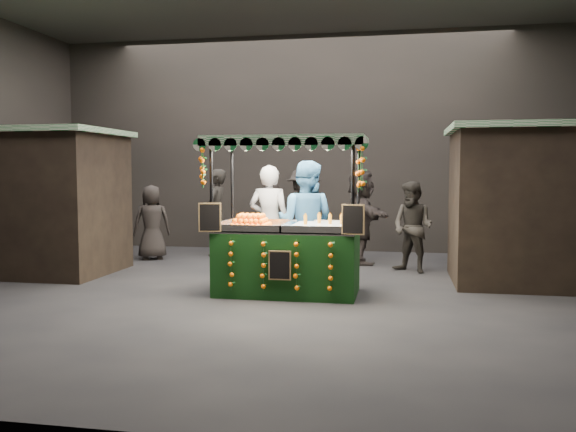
# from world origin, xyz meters

# --- Properties ---
(ground) EXTENTS (12.00, 12.00, 0.00)m
(ground) POSITION_xyz_m (0.00, 0.00, 0.00)
(ground) COLOR black
(ground) RESTS_ON ground
(market_hall) EXTENTS (12.10, 10.10, 5.05)m
(market_hall) POSITION_xyz_m (0.00, 0.00, 3.38)
(market_hall) COLOR black
(market_hall) RESTS_ON ground
(neighbour_stall_left) EXTENTS (3.00, 2.20, 2.60)m
(neighbour_stall_left) POSITION_xyz_m (-4.40, 1.00, 1.31)
(neighbour_stall_left) COLOR black
(neighbour_stall_left) RESTS_ON ground
(neighbour_stall_right) EXTENTS (3.00, 2.20, 2.60)m
(neighbour_stall_right) POSITION_xyz_m (4.40, 1.50, 1.31)
(neighbour_stall_right) COLOR black
(neighbour_stall_right) RESTS_ON ground
(juice_stall) EXTENTS (2.43, 1.43, 2.36)m
(juice_stall) POSITION_xyz_m (0.47, -0.07, 0.73)
(juice_stall) COLOR black
(juice_stall) RESTS_ON ground
(vendor_grey) EXTENTS (0.74, 0.52, 1.95)m
(vendor_grey) POSITION_xyz_m (-0.05, 1.00, 0.98)
(vendor_grey) COLOR gray
(vendor_grey) RESTS_ON ground
(vendor_blue) EXTENTS (1.10, 0.92, 2.02)m
(vendor_blue) POSITION_xyz_m (0.62, 0.73, 1.01)
(vendor_blue) COLOR #27547F
(vendor_blue) RESTS_ON ground
(shopper_0) EXTENTS (0.70, 0.64, 1.60)m
(shopper_0) POSITION_xyz_m (-3.96, 2.96, 0.80)
(shopper_0) COLOR black
(shopper_0) RESTS_ON ground
(shopper_1) EXTENTS (1.02, 0.97, 1.67)m
(shopper_1) POSITION_xyz_m (2.36, 2.25, 0.83)
(shopper_1) COLOR black
(shopper_1) RESTS_ON ground
(shopper_2) EXTENTS (0.94, 0.44, 1.57)m
(shopper_2) POSITION_xyz_m (-0.48, 3.52, 0.78)
(shopper_2) COLOR #2A2422
(shopper_2) RESTS_ON ground
(shopper_3) EXTENTS (1.24, 1.42, 1.91)m
(shopper_3) POSITION_xyz_m (0.13, 3.58, 0.96)
(shopper_3) COLOR #2A2522
(shopper_3) RESTS_ON ground
(shopper_4) EXTENTS (0.91, 0.80, 1.56)m
(shopper_4) POSITION_xyz_m (-2.99, 2.91, 0.78)
(shopper_4) COLOR black
(shopper_4) RESTS_ON ground
(shopper_5) EXTENTS (1.16, 1.83, 1.89)m
(shopper_5) POSITION_xyz_m (1.36, 3.13, 0.94)
(shopper_5) COLOR #292321
(shopper_5) RESTS_ON ground
(shopper_6) EXTENTS (0.47, 0.70, 1.90)m
(shopper_6) POSITION_xyz_m (-1.84, 3.70, 0.95)
(shopper_6) COLOR black
(shopper_6) RESTS_ON ground
(shopper_7) EXTENTS (1.32, 1.78, 1.86)m
(shopper_7) POSITION_xyz_m (4.50, 3.51, 0.93)
(shopper_7) COLOR black
(shopper_7) RESTS_ON ground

